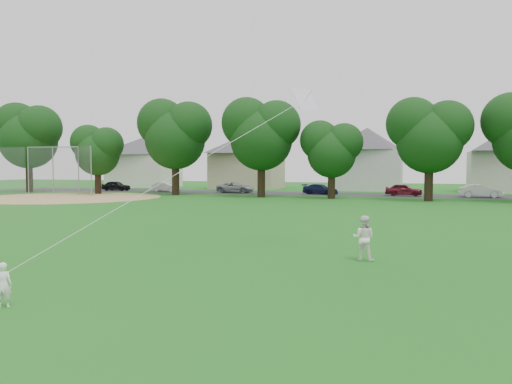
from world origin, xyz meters
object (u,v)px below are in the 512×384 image
(older_boy, at_px, (364,238))
(baseball_backstop, at_px, (50,171))
(kite, at_px, (192,165))
(toddler, at_px, (3,285))

(older_boy, height_order, baseball_backstop, baseball_backstop)
(kite, bearing_deg, older_boy, 36.14)
(older_boy, relative_size, baseball_backstop, 0.13)
(toddler, xyz_separation_m, older_boy, (6.77, 7.94, 0.24))
(toddler, height_order, kite, kite)
(older_boy, xyz_separation_m, baseball_backstop, (-35.79, 26.78, 1.81))
(kite, distance_m, baseball_backstop, 43.39)
(toddler, distance_m, baseball_backstop, 45.29)
(kite, height_order, baseball_backstop, kite)
(older_boy, bearing_deg, toddler, 53.76)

